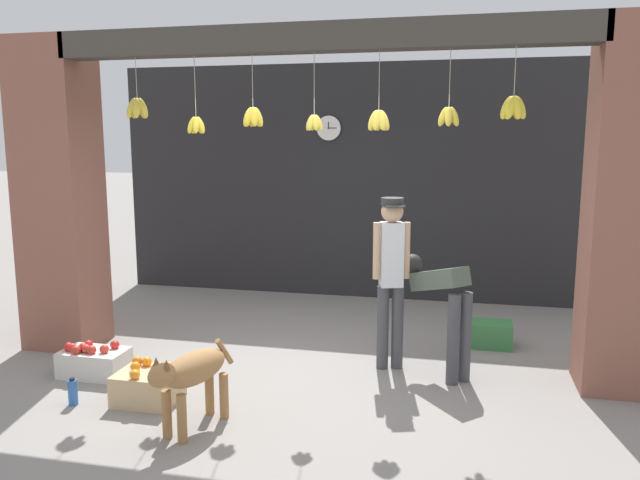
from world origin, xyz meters
name	(u,v)px	position (x,y,z in m)	size (l,w,h in m)	color
ground_plane	(310,375)	(0.00, 0.00, 0.00)	(60.00, 60.00, 0.00)	gray
shop_back_wall	(362,182)	(0.00, 2.98, 1.56)	(6.67, 0.12, 3.11)	#232326
shop_pillar_left	(60,197)	(-2.69, 0.30, 1.56)	(0.70, 0.60, 3.11)	brown
shop_pillar_right	(632,210)	(2.69, 0.30, 1.56)	(0.70, 0.60, 3.11)	brown
storefront_awning	(313,46)	(0.01, 0.12, 2.93)	(4.77, 0.31, 0.94)	#3D3833
dog	(192,374)	(-0.59, -1.24, 0.44)	(0.43, 0.87, 0.65)	#9E7042
shopkeeper	(391,270)	(0.69, 0.34, 0.94)	(0.33, 0.29, 1.61)	#424247
worker_stooping	(443,300)	(1.17, 0.28, 0.70)	(0.66, 0.67, 1.06)	#424247
fruit_crate_oranges	(148,385)	(-1.15, -0.86, 0.14)	(0.49, 0.41, 0.33)	tan
fruit_crate_apples	(94,361)	(-1.91, -0.45, 0.13)	(0.58, 0.36, 0.32)	silver
produce_box_green	(491,334)	(1.66, 1.19, 0.13)	(0.41, 0.32, 0.26)	#387A42
water_bottle	(73,392)	(-1.72, -1.05, 0.11)	(0.08, 0.08, 0.23)	#2D60AD
wall_clock	(329,128)	(-0.44, 2.90, 2.27)	(0.34, 0.03, 0.34)	black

